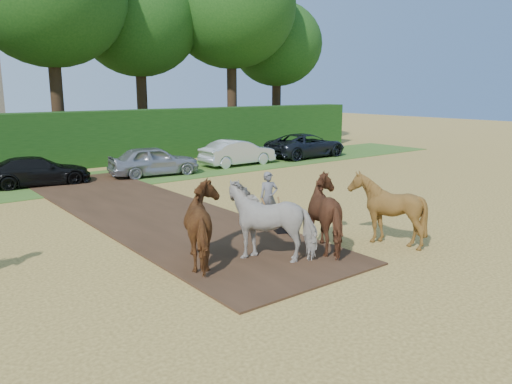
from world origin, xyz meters
name	(u,v)px	position (x,y,z in m)	size (l,w,h in m)	color
ground	(227,282)	(0.00, 0.00, 0.00)	(120.00, 120.00, 0.00)	gold
earth_strip	(148,211)	(1.50, 7.00, 0.03)	(4.50, 17.00, 0.05)	#472D1C
grass_verge	(46,186)	(0.00, 14.00, 0.01)	(50.00, 5.00, 0.03)	#38601E
hedgerow	(18,143)	(0.00, 18.50, 1.50)	(46.00, 1.60, 3.00)	#14380F
plough_team	(302,216)	(2.74, 0.52, 0.98)	(6.83, 5.14, 1.97)	brown
parked_cars	(86,167)	(1.80, 13.94, 0.71)	(35.83, 3.21, 1.48)	#ADAFB4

